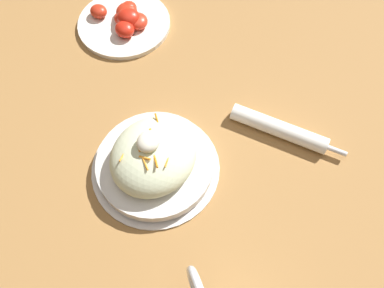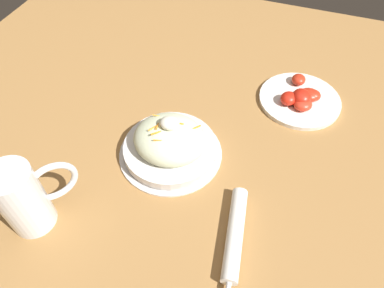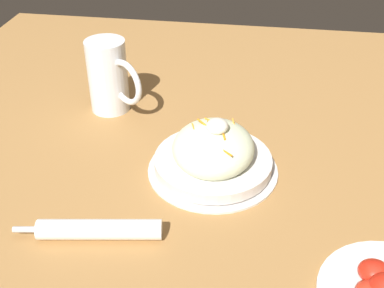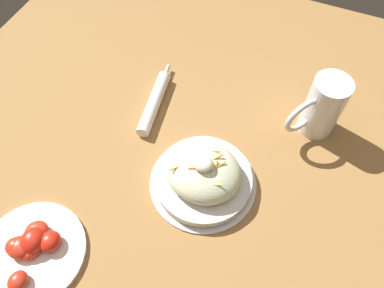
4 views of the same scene
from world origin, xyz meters
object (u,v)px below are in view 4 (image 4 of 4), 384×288
Objects in this scene: napkin_roll at (154,102)px; tomato_plate at (32,249)px; salad_plate at (204,176)px; beer_mug at (321,109)px.

tomato_plate reaches higher than napkin_roll.
salad_plate is 0.30m from beer_mug.
beer_mug is 0.69× the size of napkin_roll.
salad_plate is 1.04× the size of napkin_roll.
salad_plate is at bearing -133.01° from tomato_plate.
tomato_plate is at bearing 81.93° from napkin_roll.
tomato_plate is (0.25, 0.26, -0.02)m from salad_plate.
napkin_roll is at bearing -98.07° from tomato_plate.
beer_mug is 0.75× the size of tomato_plate.
napkin_roll is at bearing -38.21° from salad_plate.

